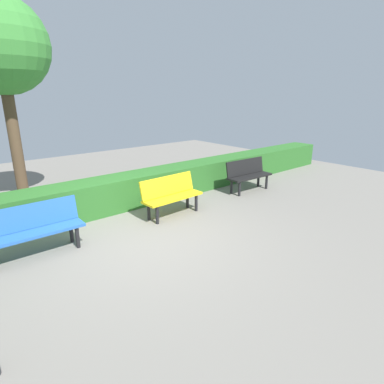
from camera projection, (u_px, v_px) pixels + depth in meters
ground_plane at (142, 240)px, 5.97m from camera, size 18.35×18.35×0.00m
bench_black at (248, 174)px, 8.83m from camera, size 1.41×0.51×0.86m
bench_yellow at (171, 194)px, 7.08m from camera, size 1.44×0.53×0.86m
bench_blue at (33, 228)px, 5.32m from camera, size 1.58×0.46×0.86m
hedge_row at (144, 187)px, 7.97m from camera, size 14.35×0.79×0.75m
tree_near at (0, 47)px, 6.89m from camera, size 2.09×2.09×4.64m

